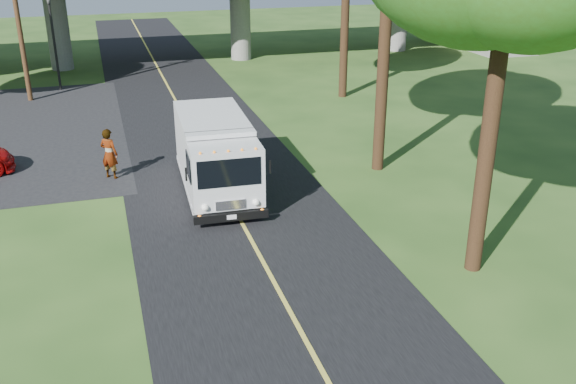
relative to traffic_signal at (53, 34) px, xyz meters
name	(u,v)px	position (x,y,z in m)	size (l,w,h in m)	color
ground	(294,320)	(6.00, -26.00, -3.20)	(120.00, 120.00, 0.00)	#254418
road	(216,176)	(6.00, -16.00, -3.19)	(7.00, 90.00, 0.02)	black
lane_line	(216,175)	(6.00, -16.00, -3.17)	(0.12, 90.00, 0.01)	gold
traffic_signal	(53,34)	(0.00, 0.00, 0.00)	(0.18, 0.22, 5.20)	black
utility_pole	(17,13)	(-1.50, -2.00, 1.40)	(1.60, 0.26, 9.00)	#472D19
step_van	(215,153)	(5.76, -17.44, -1.76)	(2.57, 6.39, 2.65)	silver
pedestrian	(109,154)	(2.20, -15.07, -2.24)	(0.70, 0.46, 1.92)	gray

